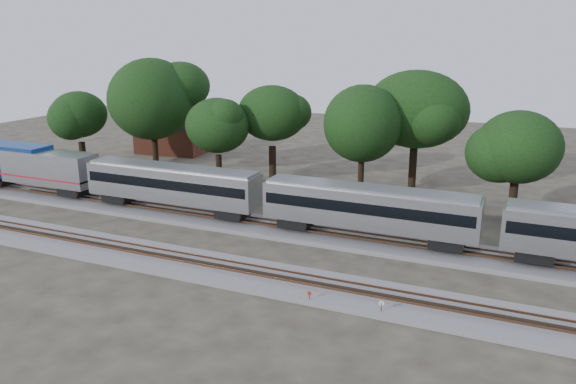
% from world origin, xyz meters
% --- Properties ---
extents(ground, '(160.00, 160.00, 0.00)m').
position_xyz_m(ground, '(0.00, 0.00, 0.00)').
color(ground, '#383328').
rests_on(ground, ground).
extents(track_far, '(160.00, 5.00, 0.73)m').
position_xyz_m(track_far, '(0.00, 6.00, 0.21)').
color(track_far, slate).
rests_on(track_far, ground).
extents(track_near, '(160.00, 5.00, 0.73)m').
position_xyz_m(track_near, '(0.00, -4.00, 0.21)').
color(track_near, slate).
rests_on(track_near, ground).
extents(train, '(93.71, 3.23, 4.77)m').
position_xyz_m(train, '(5.14, 6.00, 3.30)').
color(train, '#B6B9BE').
rests_on(train, ground).
extents(switch_stand_red, '(0.31, 0.07, 0.96)m').
position_xyz_m(switch_stand_red, '(4.49, -6.28, 0.62)').
color(switch_stand_red, '#512D19').
rests_on(switch_stand_red, ground).
extents(switch_stand_white, '(0.35, 0.07, 1.11)m').
position_xyz_m(switch_stand_white, '(9.23, -6.03, 0.71)').
color(switch_stand_white, '#512D19').
rests_on(switch_stand_white, ground).
extents(switch_lever, '(0.57, 0.43, 0.30)m').
position_xyz_m(switch_lever, '(5.80, -5.31, 0.15)').
color(switch_lever, '#512D19').
rests_on(switch_lever, ground).
extents(brick_building, '(10.54, 7.84, 4.80)m').
position_xyz_m(brick_building, '(-31.97, 31.84, 2.42)').
color(brick_building, brown).
rests_on(brick_building, ground).
extents(tree_0, '(7.65, 7.65, 10.78)m').
position_xyz_m(tree_0, '(-34.73, 15.86, 7.50)').
color(tree_0, black).
rests_on(tree_0, ground).
extents(tree_1, '(9.75, 9.75, 13.75)m').
position_xyz_m(tree_1, '(-25.25, 18.08, 9.58)').
color(tree_1, black).
rests_on(tree_1, ground).
extents(tree_2, '(7.40, 7.40, 10.43)m').
position_xyz_m(tree_2, '(-15.38, 16.45, 7.26)').
color(tree_2, black).
rests_on(tree_2, ground).
extents(tree_3, '(8.52, 8.52, 12.01)m').
position_xyz_m(tree_3, '(-10.60, 20.65, 8.37)').
color(tree_3, black).
rests_on(tree_3, ground).
extents(tree_4, '(8.26, 8.26, 11.65)m').
position_xyz_m(tree_4, '(0.61, 18.91, 8.11)').
color(tree_4, black).
rests_on(tree_4, ground).
extents(tree_5, '(9.44, 9.44, 13.31)m').
position_xyz_m(tree_5, '(5.21, 23.49, 9.28)').
color(tree_5, black).
rests_on(tree_5, ground).
extents(tree_6, '(7.31, 7.31, 10.30)m').
position_xyz_m(tree_6, '(15.88, 17.06, 7.17)').
color(tree_6, black).
rests_on(tree_6, ground).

